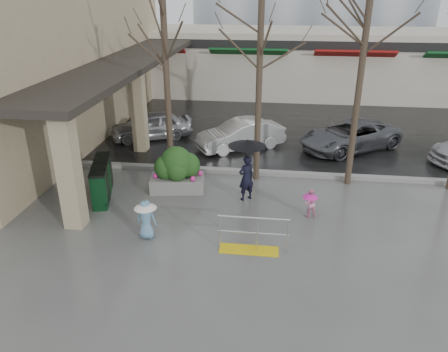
% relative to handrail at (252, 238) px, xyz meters
% --- Properties ---
extents(ground, '(120.00, 120.00, 0.00)m').
position_rel_handrail_xyz_m(ground, '(-1.36, 1.20, -0.38)').
color(ground, '#51514F').
rests_on(ground, ground).
extents(street_asphalt, '(120.00, 36.00, 0.01)m').
position_rel_handrail_xyz_m(street_asphalt, '(-1.36, 23.20, -0.37)').
color(street_asphalt, black).
rests_on(street_asphalt, ground).
extents(curb, '(120.00, 0.30, 0.15)m').
position_rel_handrail_xyz_m(curb, '(-1.36, 5.20, -0.30)').
color(curb, gray).
rests_on(curb, ground).
extents(near_building, '(6.00, 18.00, 8.00)m').
position_rel_handrail_xyz_m(near_building, '(-10.36, 9.20, 3.62)').
color(near_building, tan).
rests_on(near_building, ground).
extents(canopy_slab, '(2.80, 18.00, 0.25)m').
position_rel_handrail_xyz_m(canopy_slab, '(-6.16, 9.20, 3.25)').
color(canopy_slab, '#2D2823').
rests_on(canopy_slab, pillar_front).
extents(pillar_front, '(0.55, 0.55, 3.50)m').
position_rel_handrail_xyz_m(pillar_front, '(-5.26, 0.70, 1.37)').
color(pillar_front, tan).
rests_on(pillar_front, ground).
extents(pillar_back, '(0.55, 0.55, 3.50)m').
position_rel_handrail_xyz_m(pillar_back, '(-5.26, 7.20, 1.37)').
color(pillar_back, tan).
rests_on(pillar_back, ground).
extents(storefront_row, '(34.00, 6.74, 4.00)m').
position_rel_handrail_xyz_m(storefront_row, '(0.64, 19.17, 1.64)').
color(storefront_row, beige).
rests_on(storefront_row, ground).
extents(handrail, '(1.90, 0.50, 1.03)m').
position_rel_handrail_xyz_m(handrail, '(0.00, 0.00, 0.00)').
color(handrail, yellow).
rests_on(handrail, ground).
extents(tree_west, '(3.20, 3.20, 6.80)m').
position_rel_handrail_xyz_m(tree_west, '(-3.36, 4.80, 4.71)').
color(tree_west, '#382B21').
rests_on(tree_west, ground).
extents(tree_midwest, '(3.20, 3.20, 7.00)m').
position_rel_handrail_xyz_m(tree_midwest, '(-0.16, 4.80, 4.86)').
color(tree_midwest, '#382B21').
rests_on(tree_midwest, ground).
extents(tree_mideast, '(3.20, 3.20, 6.50)m').
position_rel_handrail_xyz_m(tree_mideast, '(3.14, 4.80, 4.48)').
color(tree_mideast, '#382B21').
rests_on(tree_mideast, ground).
extents(woman, '(1.24, 1.24, 2.11)m').
position_rel_handrail_xyz_m(woman, '(-0.40, 3.05, 0.95)').
color(woman, black).
rests_on(woman, ground).
extents(child_pink, '(0.53, 0.48, 0.91)m').
position_rel_handrail_xyz_m(child_pink, '(1.64, 2.14, 0.14)').
color(child_pink, '#F696C2').
rests_on(child_pink, ground).
extents(child_blue, '(0.63, 0.63, 1.16)m').
position_rel_handrail_xyz_m(child_blue, '(-2.97, 0.30, 0.31)').
color(child_blue, '#6796B7').
rests_on(child_blue, ground).
extents(planter, '(1.94, 1.17, 1.60)m').
position_rel_handrail_xyz_m(planter, '(-2.81, 3.47, 0.39)').
color(planter, slate).
rests_on(planter, ground).
extents(news_boxes, '(1.07, 2.24, 1.22)m').
position_rel_handrail_xyz_m(news_boxes, '(-5.19, 2.64, 0.24)').
color(news_boxes, '#0C3619').
rests_on(news_boxes, ground).
extents(car_a, '(3.98, 2.91, 1.26)m').
position_rel_handrail_xyz_m(car_a, '(-5.25, 8.79, 0.25)').
color(car_a, '#ABABB0').
rests_on(car_a, ground).
extents(car_b, '(3.96, 3.14, 1.26)m').
position_rel_handrail_xyz_m(car_b, '(-1.04, 7.96, 0.25)').
color(car_b, silver).
rests_on(car_b, ground).
extents(car_c, '(4.92, 4.29, 1.26)m').
position_rel_handrail_xyz_m(car_c, '(3.65, 8.47, 0.25)').
color(car_c, '#5A5C62').
rests_on(car_c, ground).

